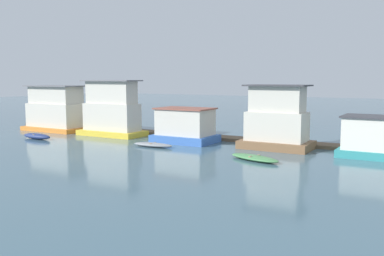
{
  "coord_description": "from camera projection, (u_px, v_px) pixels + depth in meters",
  "views": [
    {
      "loc": [
        18.89,
        -33.62,
        5.78
      ],
      "look_at": [
        0.0,
        -1.0,
        1.4
      ],
      "focal_mm": 40.0,
      "sensor_mm": 36.0,
      "label": 1
    }
  ],
  "objects": [
    {
      "name": "ground_plane",
      "position": [
        197.0,
        142.0,
        38.97
      ],
      "size": [
        200.0,
        200.0,
        0.0
      ],
      "primitive_type": "plane",
      "color": "#426070"
    },
    {
      "name": "mooring_post_far_left",
      "position": [
        361.0,
        140.0,
        33.21
      ],
      "size": [
        0.26,
        0.26,
        2.04
      ],
      "primitive_type": "cylinder",
      "color": "brown",
      "rests_on": "ground_plane"
    },
    {
      "name": "dinghy_grey",
      "position": [
        153.0,
        145.0,
        36.21
      ],
      "size": [
        3.75,
        1.28,
        0.37
      ],
      "color": "gray",
      "rests_on": "ground_plane"
    },
    {
      "name": "houseboat_yellow",
      "position": [
        112.0,
        111.0,
        43.38
      ],
      "size": [
        6.84,
        3.38,
        5.62
      ],
      "color": "gold",
      "rests_on": "ground_plane"
    },
    {
      "name": "mooring_post_near_left",
      "position": [
        276.0,
        136.0,
        36.66
      ],
      "size": [
        0.27,
        0.27,
        1.74
      ],
      "primitive_type": "cylinder",
      "color": "brown",
      "rests_on": "ground_plane"
    },
    {
      "name": "dinghy_navy",
      "position": [
        37.0,
        136.0,
        40.93
      ],
      "size": [
        3.69,
        1.19,
        0.55
      ],
      "color": "navy",
      "rests_on": "ground_plane"
    },
    {
      "name": "mooring_post_far_right",
      "position": [
        104.0,
        123.0,
        46.25
      ],
      "size": [
        0.31,
        0.31,
        2.02
      ],
      "primitive_type": "cylinder",
      "color": "#846B4C",
      "rests_on": "ground_plane"
    },
    {
      "name": "houseboat_brown",
      "position": [
        277.0,
        121.0,
        35.19
      ],
      "size": [
        5.77,
        3.63,
        5.27
      ],
      "color": "brown",
      "rests_on": "ground_plane"
    },
    {
      "name": "dinghy_green",
      "position": [
        254.0,
        158.0,
        30.29
      ],
      "size": [
        4.4,
        2.66,
        0.36
      ],
      "color": "#47844C",
      "rests_on": "ground_plane"
    },
    {
      "name": "dock_walkway",
      "position": [
        211.0,
        137.0,
        41.27
      ],
      "size": [
        51.0,
        2.0,
        0.3
      ],
      "primitive_type": "cube",
      "color": "brown",
      "rests_on": "ground_plane"
    },
    {
      "name": "houseboat_orange",
      "position": [
        56.0,
        110.0,
        47.55
      ],
      "size": [
        7.24,
        4.01,
        5.01
      ],
      "color": "orange",
      "rests_on": "ground_plane"
    },
    {
      "name": "houseboat_blue",
      "position": [
        185.0,
        126.0,
        38.86
      ],
      "size": [
        5.49,
        3.81,
        3.13
      ],
      "color": "#3866B7",
      "rests_on": "ground_plane"
    }
  ]
}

